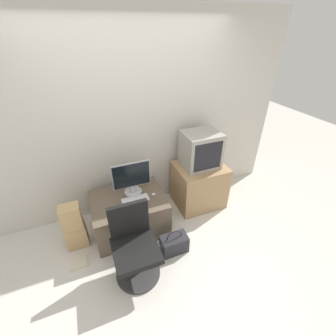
# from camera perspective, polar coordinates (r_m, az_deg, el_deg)

# --- Properties ---
(ground_plane) EXTENTS (12.00, 12.00, 0.00)m
(ground_plane) POSITION_cam_1_polar(r_m,az_deg,el_deg) (2.82, 0.84, -24.72)
(ground_plane) COLOR beige
(wall_back) EXTENTS (4.40, 0.05, 2.60)m
(wall_back) POSITION_cam_1_polar(r_m,az_deg,el_deg) (2.99, -8.83, 11.15)
(wall_back) COLOR beige
(wall_back) RESTS_ON ground_plane
(desk) EXTENTS (0.93, 0.72, 0.51)m
(desk) POSITION_cam_1_polar(r_m,az_deg,el_deg) (3.09, -9.74, -11.29)
(desk) COLOR brown
(desk) RESTS_ON ground_plane
(side_stand) EXTENTS (0.71, 0.59, 0.66)m
(side_stand) POSITION_cam_1_polar(r_m,az_deg,el_deg) (3.44, 7.82, -4.20)
(side_stand) COLOR #A37F56
(side_stand) RESTS_ON ground_plane
(main_monitor) EXTENTS (0.49, 0.23, 0.44)m
(main_monitor) POSITION_cam_1_polar(r_m,az_deg,el_deg) (2.89, -9.18, -2.68)
(main_monitor) COLOR #B2B2B7
(main_monitor) RESTS_ON desk
(keyboard) EXTENTS (0.34, 0.14, 0.01)m
(keyboard) POSITION_cam_1_polar(r_m,az_deg,el_deg) (2.88, -8.29, -7.95)
(keyboard) COLOR silver
(keyboard) RESTS_ON desk
(mouse) EXTENTS (0.05, 0.04, 0.03)m
(mouse) POSITION_cam_1_polar(r_m,az_deg,el_deg) (2.92, -3.72, -6.67)
(mouse) COLOR silver
(mouse) RESTS_ON desk
(crt_tv) EXTENTS (0.50, 0.42, 0.51)m
(crt_tv) POSITION_cam_1_polar(r_m,az_deg,el_deg) (3.14, 8.28, 4.59)
(crt_tv) COLOR gray
(crt_tv) RESTS_ON side_stand
(office_chair) EXTENTS (0.49, 0.49, 0.86)m
(office_chair) POSITION_cam_1_polar(r_m,az_deg,el_deg) (2.55, -8.51, -19.35)
(office_chair) COLOR #333333
(office_chair) RESTS_ON ground_plane
(cardboard_box_lower) EXTENTS (0.25, 0.19, 0.31)m
(cardboard_box_lower) POSITION_cam_1_polar(r_m,az_deg,el_deg) (3.14, -22.14, -15.60)
(cardboard_box_lower) COLOR tan
(cardboard_box_lower) RESTS_ON ground_plane
(cardboard_box_upper) EXTENTS (0.23, 0.17, 0.32)m
(cardboard_box_upper) POSITION_cam_1_polar(r_m,az_deg,el_deg) (2.93, -23.40, -11.45)
(cardboard_box_upper) COLOR tan
(cardboard_box_upper) RESTS_ON cardboard_box_lower
(handbag) EXTENTS (0.32, 0.19, 0.34)m
(handbag) POSITION_cam_1_polar(r_m,az_deg,el_deg) (2.89, 1.58, -18.65)
(handbag) COLOR #232328
(handbag) RESTS_ON ground_plane
(book) EXTENTS (0.21, 0.17, 0.02)m
(book) POSITION_cam_1_polar(r_m,az_deg,el_deg) (3.05, -21.85, -21.43)
(book) COLOR beige
(book) RESTS_ON ground_plane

